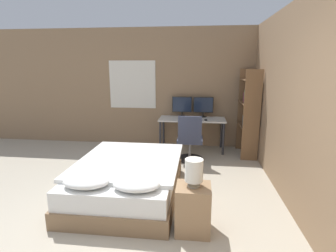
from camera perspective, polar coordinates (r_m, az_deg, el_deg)
The scene contains 12 objects.
wall_back at distance 6.13m, azimuth -0.23°, elevation 8.24°, with size 12.00×0.08×2.70m.
wall_side_right at distance 3.91m, azimuth 25.26°, elevation 4.29°, with size 0.06×12.00×2.70m.
bed at distance 3.92m, azimuth -8.70°, elevation -11.21°, with size 1.45×1.96×0.59m.
nightstand at distance 3.11m, azimuth 5.47°, elevation -17.52°, with size 0.39×0.36×0.56m.
bedside_lamp at distance 2.91m, azimuth 5.67°, elevation -9.63°, with size 0.20×0.20×0.31m.
desk at distance 5.81m, azimuth 5.25°, elevation 0.78°, with size 1.44×0.62×0.72m.
monitor_left at distance 5.97m, azimuth 3.06°, elevation 4.51°, with size 0.44×0.16×0.45m.
monitor_right at distance 5.96m, azimuth 7.70°, elevation 4.40°, with size 0.44×0.16×0.45m.
keyboard at distance 5.59m, azimuth 5.21°, elevation 1.32°, with size 0.40×0.13×0.02m.
computer_mouse at distance 5.59m, azimuth 8.21°, elevation 1.33°, with size 0.07×0.05×0.04m.
office_chair at distance 5.19m, azimuth 4.78°, elevation -3.58°, with size 0.52×0.52×0.94m.
bookshelf at distance 5.60m, azimuth 17.28°, elevation 3.56°, with size 0.32×0.78×1.80m.
Camera 1 is at (0.74, -2.17, 1.86)m, focal length 28.00 mm.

